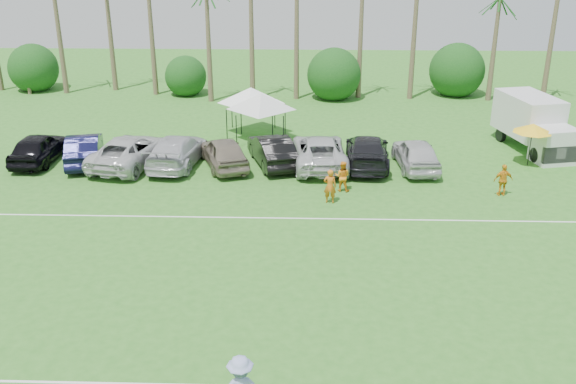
{
  "coord_description": "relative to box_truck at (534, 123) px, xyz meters",
  "views": [
    {
      "loc": [
        3.97,
        -13.32,
        12.5
      ],
      "look_at": [
        3.12,
        13.35,
        1.6
      ],
      "focal_mm": 40.0,
      "sensor_mm": 36.0,
      "label": 1
    }
  ],
  "objects": [
    {
      "name": "canopy_tent_left",
      "position": [
        -17.43,
        2.76,
        1.4
      ],
      "size": [
        4.49,
        4.49,
        3.64
      ],
      "color": "black",
      "rests_on": "ground"
    },
    {
      "name": "parked_car_8",
      "position": [
        -7.62,
        -3.56,
        -0.86
      ],
      "size": [
        2.39,
        5.21,
        1.73
      ],
      "primitive_type": "imported",
      "rotation": [
        0.0,
        0.0,
        3.21
      ],
      "color": "silver",
      "rests_on": "ground"
    },
    {
      "name": "field_lines",
      "position": [
        -17.7,
        -16.64,
        -1.71
      ],
      "size": [
        80.0,
        12.1,
        0.01
      ],
      "color": "white",
      "rests_on": "ground"
    },
    {
      "name": "parked_car_6",
      "position": [
        -13.04,
        -3.3,
        -0.86
      ],
      "size": [
        3.25,
        6.39,
        1.73
      ],
      "primitive_type": "imported",
      "rotation": [
        0.0,
        0.0,
        3.2
      ],
      "color": "silver",
      "rests_on": "ground"
    },
    {
      "name": "parked_car_5",
      "position": [
        -15.75,
        -3.17,
        -0.86
      ],
      "size": [
        3.33,
        5.56,
        1.73
      ],
      "primitive_type": "imported",
      "rotation": [
        0.0,
        0.0,
        3.45
      ],
      "color": "black",
      "rests_on": "ground"
    },
    {
      "name": "bush_tree_0",
      "position": [
        -36.7,
        14.36,
        0.08
      ],
      "size": [
        4.0,
        4.0,
        4.0
      ],
      "color": "brown",
      "rests_on": "ground"
    },
    {
      "name": "market_umbrella",
      "position": [
        -1.07,
        -2.85,
        0.5
      ],
      "size": [
        2.22,
        2.22,
        2.47
      ],
      "color": "black",
      "rests_on": "ground"
    },
    {
      "name": "parked_car_4",
      "position": [
        -18.46,
        -3.67,
        -0.86
      ],
      "size": [
        3.67,
        5.47,
        1.73
      ],
      "primitive_type": "imported",
      "rotation": [
        0.0,
        0.0,
        3.49
      ],
      "color": "gray",
      "rests_on": "ground"
    },
    {
      "name": "parked_car_7",
      "position": [
        -10.33,
        -3.16,
        -0.86
      ],
      "size": [
        2.79,
        6.1,
        1.73
      ],
      "primitive_type": "imported",
      "rotation": [
        0.0,
        0.0,
        3.08
      ],
      "color": "black",
      "rests_on": "ground"
    },
    {
      "name": "parked_car_1",
      "position": [
        -26.59,
        -3.27,
        -0.86
      ],
      "size": [
        3.08,
        5.54,
        1.73
      ],
      "primitive_type": "imported",
      "rotation": [
        0.0,
        0.0,
        3.39
      ],
      "color": "#0F1033",
      "rests_on": "ground"
    },
    {
      "name": "parked_car_3",
      "position": [
        -21.17,
        -3.43,
        -0.86
      ],
      "size": [
        3.05,
        6.19,
        1.73
      ],
      "primitive_type": "imported",
      "rotation": [
        0.0,
        0.0,
        3.03
      ],
      "color": "#BCBBC0",
      "rests_on": "ground"
    },
    {
      "name": "sideline_player_b",
      "position": [
        -11.91,
        -7.11,
        -0.92
      ],
      "size": [
        0.9,
        0.78,
        1.61
      ],
      "primitive_type": "imported",
      "rotation": [
        0.0,
        0.0,
        2.9
      ],
      "color": "orange",
      "rests_on": "ground"
    },
    {
      "name": "box_truck",
      "position": [
        0.0,
        0.0,
        0.0
      ],
      "size": [
        3.69,
        6.61,
        3.22
      ],
      "rotation": [
        0.0,
        0.0,
        0.23
      ],
      "color": "silver",
      "rests_on": "ground"
    },
    {
      "name": "palm_tree_8",
      "position": [
        -4.7,
        13.36,
        5.76
      ],
      "size": [
        2.4,
        2.4,
        8.9
      ],
      "color": "brown",
      "rests_on": "ground"
    },
    {
      "name": "parked_car_2",
      "position": [
        -23.88,
        -3.6,
        -0.86
      ],
      "size": [
        4.01,
        6.66,
        1.73
      ],
      "primitive_type": "imported",
      "rotation": [
        0.0,
        0.0,
        2.95
      ],
      "color": "silver",
      "rests_on": "ground"
    },
    {
      "name": "bush_tree_2",
      "position": [
        -11.7,
        14.36,
        0.08
      ],
      "size": [
        4.0,
        4.0,
        4.0
      ],
      "color": "brown",
      "rests_on": "ground"
    },
    {
      "name": "bush_tree_1",
      "position": [
        -23.7,
        14.36,
        0.08
      ],
      "size": [
        4.0,
        4.0,
        4.0
      ],
      "color": "brown",
      "rests_on": "ground"
    },
    {
      "name": "canopy_tent_right",
      "position": [
        -16.66,
        1.27,
        1.38
      ],
      "size": [
        4.46,
        4.46,
        3.62
      ],
      "color": "black",
      "rests_on": "ground"
    },
    {
      "name": "palm_tree_4",
      "position": [
        -21.7,
        13.36,
        5.76
      ],
      "size": [
        2.4,
        2.4,
        8.9
      ],
      "color": "brown",
      "rests_on": "ground"
    },
    {
      "name": "parked_car_0",
      "position": [
        -29.3,
        -3.19,
        -0.86
      ],
      "size": [
        2.06,
        5.09,
        1.73
      ],
      "primitive_type": "imported",
      "rotation": [
        0.0,
        0.0,
        3.14
      ],
      "color": "black",
      "rests_on": "ground"
    },
    {
      "name": "bush_tree_3",
      "position": [
        -1.7,
        14.36,
        0.08
      ],
      "size": [
        4.0,
        4.0,
        4.0
      ],
      "color": "brown",
      "rests_on": "ground"
    },
    {
      "name": "sideline_player_c",
      "position": [
        -3.82,
        -7.47,
        -0.89
      ],
      "size": [
        1.01,
        0.52,
        1.66
      ],
      "primitive_type": "imported",
      "rotation": [
        0.0,
        0.0,
        3.26
      ],
      "color": "orange",
      "rests_on": "ground"
    },
    {
      "name": "sideline_player_a",
      "position": [
        -12.6,
        -8.69,
        -0.85
      ],
      "size": [
        0.68,
        0.49,
        1.74
      ],
      "primitive_type": "imported",
      "rotation": [
        0.0,
        0.0,
        3.02
      ],
      "color": "#CE6816",
      "rests_on": "ground"
    }
  ]
}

